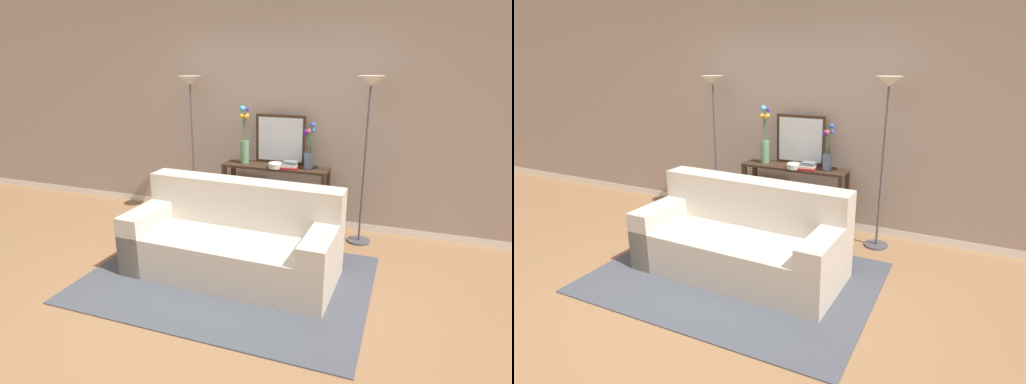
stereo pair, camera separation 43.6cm
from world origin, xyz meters
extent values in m
cube|color=#936B47|center=(0.00, 0.00, -0.01)|extent=(16.00, 16.00, 0.02)
cube|color=white|center=(0.00, 2.17, 0.04)|extent=(12.00, 0.15, 0.09)
cube|color=gray|center=(0.00, 2.17, 1.53)|extent=(12.00, 0.14, 2.87)
cube|color=#474C56|center=(0.06, 0.43, 0.01)|extent=(2.65, 1.89, 0.01)
cube|color=beige|center=(0.06, 0.53, 0.21)|extent=(2.03, 0.93, 0.42)
cube|color=beige|center=(0.07, 0.83, 0.65)|extent=(2.01, 0.31, 0.46)
cube|color=beige|center=(-0.82, 0.55, 0.30)|extent=(0.26, 0.88, 0.60)
cube|color=beige|center=(0.94, 0.50, 0.30)|extent=(0.26, 0.88, 0.60)
cube|color=#382619|center=(0.08, 1.84, 0.78)|extent=(1.28, 0.33, 0.03)
cube|color=#382619|center=(0.08, 1.84, 0.15)|extent=(1.18, 0.28, 0.01)
cube|color=#382619|center=(-0.53, 1.70, 0.38)|extent=(0.05, 0.05, 0.76)
cube|color=#382619|center=(0.70, 1.70, 0.38)|extent=(0.05, 0.05, 0.76)
cube|color=#382619|center=(-0.53, 1.98, 0.38)|extent=(0.05, 0.05, 0.76)
cube|color=#382619|center=(0.70, 1.98, 0.38)|extent=(0.05, 0.05, 0.76)
cylinder|color=#4C4C51|center=(-0.98, 1.75, 0.01)|extent=(0.26, 0.26, 0.02)
cylinder|color=#4C4C51|center=(-0.98, 1.75, 0.87)|extent=(0.02, 0.02, 1.70)
cone|color=silver|center=(-0.98, 1.75, 1.77)|extent=(0.28, 0.28, 0.10)
cylinder|color=#4C4C51|center=(1.13, 1.75, 0.01)|extent=(0.26, 0.26, 0.02)
cylinder|color=#4C4C51|center=(1.13, 1.75, 0.89)|extent=(0.02, 0.02, 1.73)
cone|color=silver|center=(1.13, 1.75, 1.81)|extent=(0.28, 0.28, 0.10)
cube|color=#382619|center=(0.10, 1.97, 1.09)|extent=(0.62, 0.02, 0.59)
cube|color=silver|center=(0.10, 1.96, 1.09)|extent=(0.55, 0.01, 0.52)
cylinder|color=#669E6B|center=(-0.32, 1.84, 0.93)|extent=(0.11, 0.11, 0.28)
cylinder|color=#3D7538|center=(-0.31, 1.86, 1.22)|extent=(0.03, 0.03, 0.30)
sphere|color=gold|center=(-0.29, 1.87, 1.37)|extent=(0.05, 0.05, 0.05)
cylinder|color=#3D7538|center=(-0.30, 1.85, 1.25)|extent=(0.02, 0.03, 0.37)
sphere|color=#511AC4|center=(-0.29, 1.87, 1.44)|extent=(0.05, 0.05, 0.05)
cylinder|color=#3D7538|center=(-0.31, 1.83, 1.21)|extent=(0.02, 0.02, 0.29)
sphere|color=orange|center=(-0.29, 1.82, 1.36)|extent=(0.06, 0.06, 0.06)
cylinder|color=#3D7538|center=(-0.33, 1.85, 1.26)|extent=(0.03, 0.04, 0.38)
sphere|color=#46A9D3|center=(-0.35, 1.86, 1.45)|extent=(0.08, 0.08, 0.08)
cylinder|color=#3D7538|center=(-0.33, 1.83, 1.22)|extent=(0.04, 0.04, 0.30)
sphere|color=gold|center=(-0.34, 1.82, 1.37)|extent=(0.05, 0.05, 0.05)
cylinder|color=#6B84AD|center=(0.48, 1.85, 0.89)|extent=(0.11, 0.11, 0.19)
cylinder|color=#3D7538|center=(0.50, 1.85, 1.11)|extent=(0.01, 0.04, 0.26)
sphere|color=blue|center=(0.52, 1.85, 1.24)|extent=(0.05, 0.05, 0.05)
cylinder|color=#3D7538|center=(0.50, 1.84, 1.14)|extent=(0.02, 0.05, 0.32)
sphere|color=blue|center=(0.52, 1.84, 1.30)|extent=(0.05, 0.05, 0.05)
cylinder|color=#3D7538|center=(0.47, 1.85, 1.10)|extent=(0.01, 0.04, 0.24)
sphere|color=#571DD3|center=(0.45, 1.85, 1.22)|extent=(0.07, 0.07, 0.07)
cylinder|color=#3D7538|center=(0.48, 1.83, 1.11)|extent=(0.03, 0.01, 0.26)
sphere|color=#BF4E3E|center=(0.48, 1.81, 1.24)|extent=(0.06, 0.06, 0.06)
cylinder|color=silver|center=(0.12, 1.74, 0.82)|extent=(0.18, 0.18, 0.05)
torus|color=silver|center=(0.12, 1.74, 0.85)|extent=(0.18, 0.18, 0.01)
cube|color=maroon|center=(0.28, 1.75, 0.80)|extent=(0.21, 0.16, 0.03)
cube|color=silver|center=(0.27, 1.75, 0.83)|extent=(0.19, 0.14, 0.02)
cube|color=slate|center=(0.28, 1.76, 0.85)|extent=(0.17, 0.12, 0.02)
cube|color=slate|center=(0.29, 1.76, 0.87)|extent=(0.16, 0.12, 0.02)
cube|color=#B77F33|center=(-0.43, 1.84, 0.06)|extent=(0.03, 0.16, 0.12)
cube|color=gold|center=(-0.39, 1.84, 0.06)|extent=(0.04, 0.13, 0.12)
cube|color=#1E7075|center=(-0.34, 1.84, 0.05)|extent=(0.05, 0.17, 0.11)
cube|color=silver|center=(-0.28, 1.84, 0.06)|extent=(0.06, 0.16, 0.12)
cube|color=#BC3328|center=(-0.22, 1.84, 0.06)|extent=(0.06, 0.13, 0.12)
cube|color=#236033|center=(-0.17, 1.84, 0.06)|extent=(0.03, 0.13, 0.12)
cube|color=#2D2D33|center=(-0.14, 1.84, 0.05)|extent=(0.05, 0.15, 0.11)
cube|color=tan|center=(-0.09, 1.84, 0.06)|extent=(0.04, 0.15, 0.12)
camera|label=1|loc=(1.57, -2.90, 2.04)|focal=29.84mm
camera|label=2|loc=(1.97, -2.72, 2.04)|focal=29.84mm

